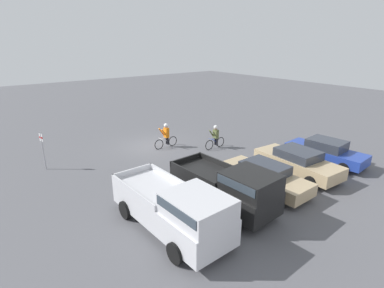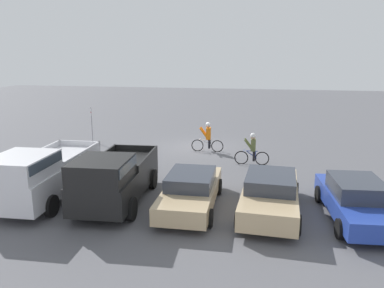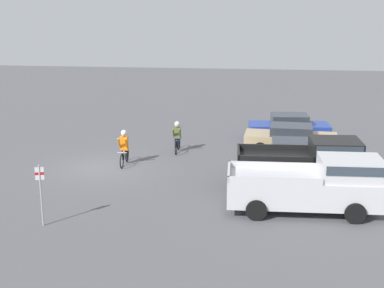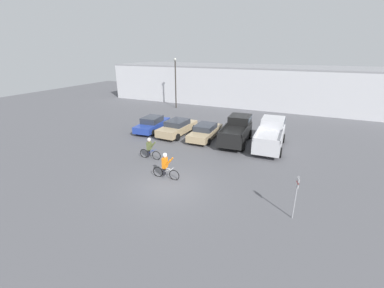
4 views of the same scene
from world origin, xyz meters
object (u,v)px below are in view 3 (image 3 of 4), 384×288
sedan_1 (291,138)px  fire_lane_sign (41,189)px  sedan_0 (289,127)px  sedan_2 (294,154)px  pickup_truck_1 (315,184)px  cyclist_1 (177,136)px  cyclist_0 (124,147)px  pickup_truck_0 (307,162)px

sedan_1 → fire_lane_sign: fire_lane_sign is taller
sedan_0 → sedan_2: size_ratio=0.99×
fire_lane_sign → sedan_2: bearing=131.6°
sedan_2 → pickup_truck_1: size_ratio=0.83×
cyclist_1 → sedan_0: bearing=121.1°
sedan_1 → cyclist_0: 8.73m
pickup_truck_1 → cyclist_0: size_ratio=3.07×
sedan_1 → fire_lane_sign: 14.18m
sedan_0 → pickup_truck_0: bearing=2.2°
sedan_2 → pickup_truck_1: 5.61m
sedan_1 → pickup_truck_0: bearing=3.9°
sedan_0 → sedan_2: sedan_0 is taller
pickup_truck_1 → cyclist_1: (-7.60, -6.31, -0.24)m
sedan_2 → pickup_truck_0: 2.83m
cyclist_0 → sedan_2: bearing=94.0°
pickup_truck_0 → fire_lane_sign: size_ratio=2.30×
sedan_1 → cyclist_1: 5.93m
cyclist_1 → pickup_truck_1: bearing=39.7°
pickup_truck_1 → fire_lane_sign: size_ratio=2.53×
pickup_truck_0 → cyclist_1: 7.89m
sedan_2 → pickup_truck_0: (2.78, 0.35, 0.41)m
sedan_0 → pickup_truck_1: 11.20m
sedan_0 → cyclist_1: size_ratio=2.67×
sedan_0 → sedan_2: bearing=-0.2°
sedan_2 → cyclist_0: (0.56, -8.08, 0.22)m
sedan_0 → sedan_1: size_ratio=0.96×
pickup_truck_0 → fire_lane_sign: fire_lane_sign is taller
sedan_2 → cyclist_1: (-2.02, -5.91, 0.18)m
pickup_truck_1 → pickup_truck_0: bearing=-178.8°
pickup_truck_0 → sedan_0: bearing=-177.8°
pickup_truck_0 → pickup_truck_1: 2.81m
sedan_0 → cyclist_0: bearing=-52.8°
sedan_2 → pickup_truck_0: pickup_truck_0 is taller
sedan_0 → sedan_1: (2.80, -0.05, 0.02)m
pickup_truck_1 → cyclist_0: bearing=-120.6°
cyclist_0 → fire_lane_sign: 7.61m
cyclist_0 → cyclist_1: bearing=139.8°
pickup_truck_1 → cyclist_1: pickup_truck_1 is taller
sedan_1 → pickup_truck_1: bearing=3.0°
sedan_1 → sedan_2: 2.80m
cyclist_0 → cyclist_1: cyclist_0 is taller
sedan_1 → fire_lane_sign: size_ratio=2.17×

